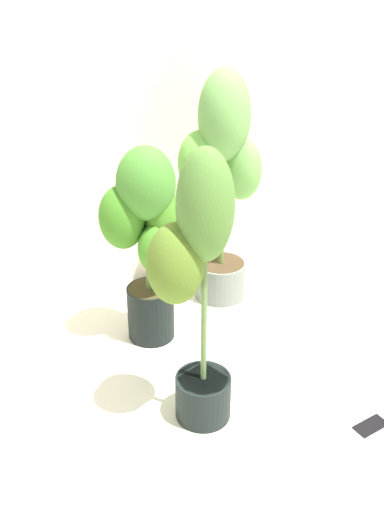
{
  "coord_description": "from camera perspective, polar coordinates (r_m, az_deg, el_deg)",
  "views": [
    {
      "loc": [
        -0.89,
        -1.41,
        1.31
      ],
      "look_at": [
        -0.22,
        0.28,
        0.38
      ],
      "focal_mm": 39.42,
      "sensor_mm": 36.0,
      "label": 1
    }
  ],
  "objects": [
    {
      "name": "ground_plane",
      "position": [
        2.12,
        8.53,
        -11.36
      ],
      "size": [
        8.0,
        8.0,
        0.0
      ],
      "primitive_type": "plane",
      "color": "silver",
      "rests_on": "ground"
    },
    {
      "name": "potted_plant_back_left",
      "position": [
        2.05,
        -4.67,
        2.46
      ],
      "size": [
        0.37,
        0.29,
        0.78
      ],
      "color": "black",
      "rests_on": "ground"
    },
    {
      "name": "potted_plant_back_center",
      "position": [
        2.3,
        3.03,
        8.3
      ],
      "size": [
        0.38,
        0.3,
        0.99
      ],
      "color": "slate",
      "rests_on": "ground"
    },
    {
      "name": "cell_phone",
      "position": [
        1.96,
        17.69,
        -16.15
      ],
      "size": [
        0.15,
        0.09,
        0.01
      ],
      "rotation": [
        0.0,
        0.0,
        1.75
      ],
      "color": "white",
      "rests_on": "ground"
    },
    {
      "name": "potted_plant_front_left",
      "position": [
        1.62,
        0.32,
        -2.3
      ],
      "size": [
        0.3,
        0.25,
        0.9
      ],
      "color": "black",
      "rests_on": "ground"
    },
    {
      "name": "mylar_back_wall",
      "position": [
        2.46,
        -0.19,
        19.87
      ],
      "size": [
        3.2,
        0.01,
        2.0
      ],
      "primitive_type": "cube",
      "color": "silver",
      "rests_on": "ground"
    }
  ]
}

